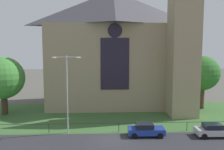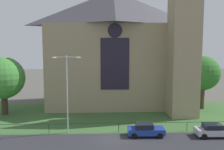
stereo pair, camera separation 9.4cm
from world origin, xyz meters
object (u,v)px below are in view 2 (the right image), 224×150
at_px(tree_right_far, 202,74).
at_px(parked_car_blue, 146,130).
at_px(tree_left_far, 3,78).
at_px(streetlamp_near, 67,85).
at_px(parked_car_silver, 214,130).
at_px(church_building, 118,47).

height_order(tree_right_far, parked_car_blue, tree_right_far).
xyz_separation_m(tree_left_far, streetlamp_near, (10.85, -8.82, 0.22)).
xyz_separation_m(tree_left_far, parked_car_silver, (27.84, -10.71, -4.86)).
xyz_separation_m(tree_right_far, streetlamp_near, (-20.83, -11.12, -0.09)).
distance_m(tree_left_far, parked_car_blue, 23.01).
bearing_deg(parked_car_silver, tree_right_far, 74.47).
bearing_deg(parked_car_blue, church_building, 99.65).
relative_size(streetlamp_near, parked_car_blue, 2.19).
relative_size(tree_left_far, parked_car_blue, 2.08).
bearing_deg(church_building, parked_car_blue, -81.86).
height_order(tree_right_far, parked_car_silver, tree_right_far).
relative_size(parked_car_blue, parked_car_silver, 1.00).
bearing_deg(tree_left_far, church_building, 17.45).
relative_size(tree_left_far, tree_right_far, 1.00).
xyz_separation_m(tree_right_far, parked_car_blue, (-11.66, -12.53, -5.18)).
relative_size(streetlamp_near, parked_car_silver, 2.20).
relative_size(church_building, tree_right_far, 2.93).
bearing_deg(parked_car_silver, streetlamp_near, 174.58).
bearing_deg(parked_car_silver, tree_left_far, 159.87).
bearing_deg(tree_left_far, parked_car_blue, -27.07).
distance_m(parked_car_blue, parked_car_silver, 7.83).
xyz_separation_m(streetlamp_near, parked_car_silver, (16.99, -1.89, -5.08)).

